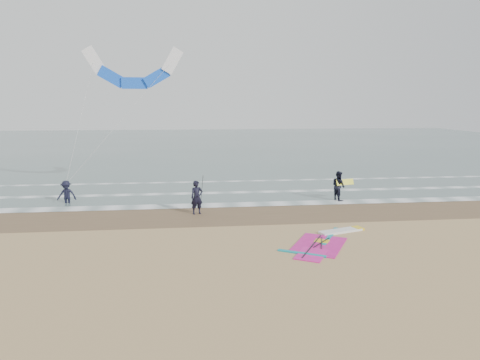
{
  "coord_description": "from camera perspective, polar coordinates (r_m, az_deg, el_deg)",
  "views": [
    {
      "loc": [
        -3.35,
        -18.17,
        6.4
      ],
      "look_at": [
        -0.8,
        5.0,
        2.2
      ],
      "focal_mm": 32.0,
      "sensor_mm": 36.0,
      "label": 1
    }
  ],
  "objects": [
    {
      "name": "surf_kite",
      "position": [
        31.36,
        -13.99,
        13.81
      ],
      "size": [
        7.65,
        3.24,
        9.01
      ],
      "color": "white",
      "rests_on": "ground"
    },
    {
      "name": "carried_kiteboard",
      "position": [
        29.11,
        13.82,
        -0.28
      ],
      "size": [
        1.3,
        0.51,
        0.39
      ],
      "color": "yellow",
      "rests_on": "ground"
    },
    {
      "name": "wet_sand_band",
      "position": [
        25.23,
        1.56,
        -4.48
      ],
      "size": [
        120.0,
        5.0,
        0.01
      ],
      "primitive_type": "cube",
      "color": "brown",
      "rests_on": "ground"
    },
    {
      "name": "ground",
      "position": [
        19.55,
        3.98,
        -8.92
      ],
      "size": [
        120.0,
        120.0,
        0.0
      ],
      "primitive_type": "plane",
      "color": "tan",
      "rests_on": "ground"
    },
    {
      "name": "person_standing",
      "position": [
        25.02,
        -5.78,
        -2.33
      ],
      "size": [
        0.83,
        0.66,
        1.98
      ],
      "primitive_type": "imported",
      "rotation": [
        0.0,
        0.0,
        0.29
      ],
      "color": "black",
      "rests_on": "ground"
    },
    {
      "name": "held_pole",
      "position": [
        24.92,
        -5.11,
        -1.28
      ],
      "size": [
        0.17,
        0.86,
        1.82
      ],
      "color": "black",
      "rests_on": "ground"
    },
    {
      "name": "windsurf_rig",
      "position": [
        20.64,
        11.42,
        -7.96
      ],
      "size": [
        5.03,
        4.76,
        0.12
      ],
      "color": "white",
      "rests_on": "ground"
    },
    {
      "name": "person_wading",
      "position": [
        29.64,
        -22.16,
        -1.18
      ],
      "size": [
        1.24,
        0.76,
        1.86
      ],
      "primitive_type": "imported",
      "rotation": [
        0.0,
        0.0,
        -0.06
      ],
      "color": "black",
      "rests_on": "ground"
    },
    {
      "name": "sea_water",
      "position": [
        66.56,
        -3.37,
        4.68
      ],
      "size": [
        120.0,
        80.0,
        0.02
      ],
      "primitive_type": "cube",
      "color": "#47605E",
      "rests_on": "ground"
    },
    {
      "name": "person_walking",
      "position": [
        29.12,
        13.0,
        -0.77
      ],
      "size": [
        1.02,
        1.15,
        1.97
      ],
      "primitive_type": "imported",
      "rotation": [
        0.0,
        0.0,
        1.91
      ],
      "color": "black",
      "rests_on": "ground"
    },
    {
      "name": "foam_waterline",
      "position": [
        29.51,
        0.39,
        -2.26
      ],
      "size": [
        120.0,
        9.15,
        0.02
      ],
      "color": "white",
      "rests_on": "ground"
    }
  ]
}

